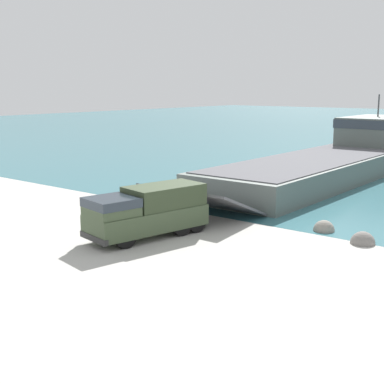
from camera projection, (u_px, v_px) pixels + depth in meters
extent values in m
plane|color=#B7B5AD|center=(121.00, 237.00, 29.89)|extent=(240.00, 240.00, 0.00)
cube|color=#56605B|center=(330.00, 166.00, 49.78)|extent=(8.30, 34.53, 2.06)
cube|color=#56565B|center=(330.00, 155.00, 49.57)|extent=(7.64, 33.15, 0.08)
cube|color=#56605B|center=(377.00, 131.00, 58.45)|extent=(5.79, 9.67, 3.04)
cube|color=#28333D|center=(377.00, 122.00, 58.27)|extent=(5.96, 9.77, 0.91)
cylinder|color=#3F3F42|center=(379.00, 105.00, 57.92)|extent=(0.16, 0.16, 2.40)
cube|color=#56565B|center=(201.00, 200.00, 34.65)|extent=(7.03, 4.90, 2.06)
cube|color=#3D4C33|center=(147.00, 220.00, 29.84)|extent=(3.81, 7.35, 1.18)
cube|color=#3D4C33|center=(111.00, 207.00, 28.17)|extent=(2.75, 2.79, 0.96)
cube|color=#28333D|center=(111.00, 202.00, 28.13)|extent=(2.83, 2.83, 0.48)
cube|color=#344129|center=(164.00, 196.00, 30.36)|extent=(3.20, 4.80, 1.23)
cube|color=#2D2D2D|center=(94.00, 238.00, 27.76)|extent=(2.52, 0.73, 0.32)
cylinder|color=black|center=(125.00, 237.00, 27.76)|extent=(0.59, 1.30, 1.25)
cylinder|color=black|center=(104.00, 229.00, 29.32)|extent=(0.59, 1.30, 1.25)
cylinder|color=black|center=(182.00, 225.00, 30.16)|extent=(0.59, 1.30, 1.25)
cylinder|color=black|center=(160.00, 218.00, 31.71)|extent=(0.59, 1.30, 1.25)
cylinder|color=black|center=(196.00, 222.00, 30.85)|extent=(0.59, 1.30, 1.25)
cylinder|color=black|center=(174.00, 215.00, 32.41)|extent=(0.59, 1.30, 1.25)
cylinder|color=#3D4C33|center=(117.00, 221.00, 31.91)|extent=(0.14, 0.14, 0.82)
cylinder|color=#3D4C33|center=(115.00, 222.00, 31.74)|extent=(0.14, 0.14, 0.82)
cube|color=#3D4C33|center=(116.00, 209.00, 31.68)|extent=(0.37, 0.49, 0.65)
sphere|color=tan|center=(115.00, 202.00, 31.60)|extent=(0.22, 0.22, 0.22)
cylinder|color=#333338|center=(150.00, 203.00, 37.42)|extent=(0.29, 0.29, 0.56)
sphere|color=#333338|center=(150.00, 198.00, 37.35)|extent=(0.34, 0.34, 0.34)
sphere|color=gray|center=(324.00, 231.00, 31.30)|extent=(1.26, 1.26, 1.26)
sphere|color=gray|center=(363.00, 244.00, 28.72)|extent=(1.33, 1.33, 1.33)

